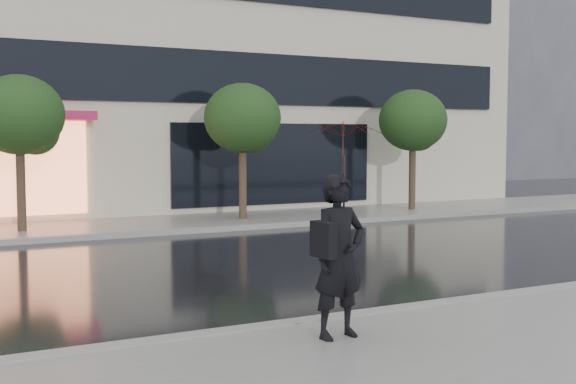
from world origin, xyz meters
TOP-DOWN VIEW (x-y plane):
  - ground at (0.00, 0.00)m, footprint 120.00×120.00m
  - sidewalk_near at (0.00, -3.25)m, footprint 60.00×4.50m
  - sidewalk_far at (0.00, 10.25)m, footprint 60.00×3.50m
  - curb_near at (0.00, -1.00)m, footprint 60.00×0.25m
  - curb_far at (0.00, 8.50)m, footprint 60.00×0.25m
  - bg_building_right at (26.00, 28.00)m, footprint 12.00×12.00m
  - tree_mid_west at (-2.94, 10.03)m, footprint 2.20×2.20m
  - tree_mid_east at (3.06, 10.03)m, footprint 2.20×2.20m
  - tree_far_east at (9.06, 10.03)m, footprint 2.20×2.20m
  - pedestrian_with_umbrella at (-1.00, -1.85)m, footprint 0.98×1.00m

SIDE VIEW (x-z plane):
  - ground at x=0.00m, z-range 0.00..0.00m
  - sidewalk_near at x=0.00m, z-range 0.00..0.12m
  - sidewalk_far at x=0.00m, z-range 0.00..0.12m
  - curb_near at x=0.00m, z-range 0.00..0.14m
  - curb_far at x=0.00m, z-range 0.00..0.14m
  - pedestrian_with_umbrella at x=-1.00m, z-range 0.41..2.92m
  - tree_mid_west at x=-2.94m, z-range 0.93..4.92m
  - tree_mid_east at x=3.06m, z-range 0.93..4.92m
  - tree_far_east at x=9.06m, z-range 0.93..4.92m
  - bg_building_right at x=26.00m, z-range 0.00..16.00m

